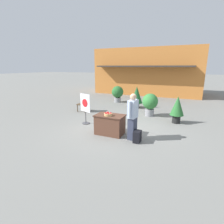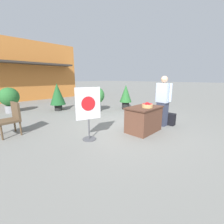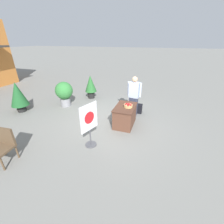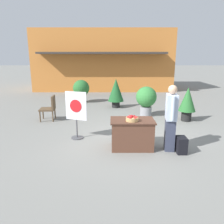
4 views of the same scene
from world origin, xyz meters
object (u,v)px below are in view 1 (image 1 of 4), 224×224
at_px(potted_plant_near_right, 137,95).
at_px(potted_plant_far_left, 150,103).
at_px(apple_basket, 108,114).
at_px(poster_board, 85,107).
at_px(potted_plant_near_left, 118,93).
at_px(potted_plant_far_right, 177,108).
at_px(backpack, 137,137).
at_px(display_table, 110,124).
at_px(person_visitor, 133,116).
at_px(patio_chair, 84,103).

bearing_deg(potted_plant_near_right, potted_plant_far_left, -52.46).
bearing_deg(apple_basket, poster_board, 152.25).
height_order(potted_plant_near_left, potted_plant_far_right, potted_plant_far_right).
bearing_deg(potted_plant_near_right, potted_plant_far_right, -40.96).
bearing_deg(potted_plant_near_left, backpack, -61.98).
height_order(backpack, potted_plant_far_right, potted_plant_far_right).
relative_size(backpack, poster_board, 0.30).
bearing_deg(apple_basket, potted_plant_near_left, 109.22).
bearing_deg(potted_plant_far_left, apple_basket, -104.59).
bearing_deg(display_table, potted_plant_far_left, 75.25).
relative_size(apple_basket, potted_plant_near_left, 0.26).
relative_size(display_table, backpack, 2.74).
distance_m(potted_plant_far_right, potted_plant_far_left, 1.62).
relative_size(backpack, potted_plant_far_right, 0.32).
relative_size(person_visitor, patio_chair, 1.79).
bearing_deg(person_visitor, potted_plant_far_left, -80.75).
height_order(backpack, poster_board, poster_board).
bearing_deg(poster_board, potted_plant_far_right, 134.34).
distance_m(poster_board, potted_plant_near_left, 5.40).
height_order(person_visitor, poster_board, person_visitor).
relative_size(patio_chair, potted_plant_near_left, 0.79).
relative_size(poster_board, potted_plant_far_right, 1.10).
height_order(backpack, potted_plant_near_right, potted_plant_near_right).
bearing_deg(poster_board, display_table, 84.80).
distance_m(display_table, apple_basket, 0.47).
bearing_deg(potted_plant_near_right, display_table, -85.92).
bearing_deg(potted_plant_near_right, poster_board, -106.54).
height_order(apple_basket, backpack, apple_basket).
bearing_deg(patio_chair, potted_plant_near_right, -143.33).
relative_size(apple_basket, poster_board, 0.22).
height_order(display_table, person_visitor, person_visitor).
relative_size(apple_basket, potted_plant_far_left, 0.26).
distance_m(backpack, potted_plant_far_left, 3.68).
xyz_separation_m(patio_chair, potted_plant_far_left, (3.79, 0.65, 0.20)).
xyz_separation_m(apple_basket, poster_board, (-1.57, 0.82, -0.05)).
height_order(potted_plant_near_right, potted_plant_near_left, potted_plant_near_right).
bearing_deg(person_visitor, apple_basket, 6.79).
bearing_deg(display_table, potted_plant_far_right, 47.97).
bearing_deg(poster_board, apple_basket, 81.12).
relative_size(apple_basket, backpack, 0.76).
distance_m(person_visitor, potted_plant_near_left, 6.96).
bearing_deg(backpack, potted_plant_far_left, 95.68).
bearing_deg(display_table, patio_chair, 137.78).
xyz_separation_m(potted_plant_near_right, potted_plant_far_left, (1.22, -1.58, -0.08)).
relative_size(potted_plant_far_right, potted_plant_far_left, 1.05).
xyz_separation_m(person_visitor, backpack, (0.26, -0.20, -0.67)).
bearing_deg(patio_chair, backpack, 140.06).
bearing_deg(potted_plant_far_right, display_table, -132.03).
bearing_deg(apple_basket, person_visitor, -0.71).
relative_size(display_table, potted_plant_near_left, 0.95).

